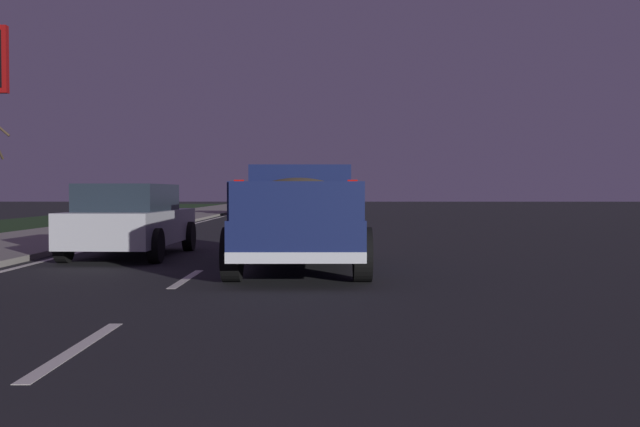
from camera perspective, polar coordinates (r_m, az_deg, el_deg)
The scene contains 7 objects.
ground at distance 27.67m, azimuth -4.24°, elevation -1.14°, with size 144.00×144.00×0.00m, color black.
sidewalk_shoulder at distance 28.68m, azimuth -15.67°, elevation -0.98°, with size 108.00×4.00×0.12m, color gray.
lane_markings at distance 29.99m, azimuth -8.80°, elevation -0.92°, with size 108.00×3.54×0.01m.
pickup_truck at distance 12.96m, azimuth -1.60°, elevation -0.05°, with size 5.44×2.32×1.87m.
sedan_black at distance 38.11m, azimuth -0.00°, elevation 0.83°, with size 4.40×2.03×1.54m.
sedan_silver at distance 15.96m, azimuth -14.60°, elevation -0.48°, with size 4.45×2.11×1.54m.
sedan_green at distance 42.31m, azimuth -5.26°, elevation 0.92°, with size 4.41×2.03×1.54m.
Camera 1 is at (-0.55, -2.17, 1.38)m, focal length 40.80 mm.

